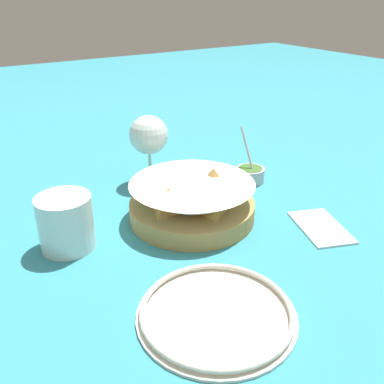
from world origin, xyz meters
TOP-DOWN VIEW (x-y plane):
  - ground_plane at (0.00, 0.00)m, footprint 4.00×4.00m
  - food_basket at (0.03, 0.03)m, footprint 0.24×0.24m
  - sauce_cup at (0.10, -0.17)m, footprint 0.08×0.07m
  - wine_glass at (0.22, 0.02)m, footprint 0.09×0.09m
  - beer_mug at (0.06, 0.26)m, footprint 0.13×0.09m
  - side_plate at (-0.22, 0.15)m, footprint 0.22×0.22m
  - napkin at (-0.13, -0.15)m, footprint 0.15×0.12m

SIDE VIEW (x-z plane):
  - ground_plane at x=0.00m, z-range 0.00..0.00m
  - napkin at x=-0.13m, z-range 0.00..0.01m
  - side_plate at x=-0.22m, z-range 0.00..0.01m
  - sauce_cup at x=0.10m, z-range -0.04..0.08m
  - food_basket at x=0.03m, z-range -0.01..0.08m
  - beer_mug at x=0.06m, z-range 0.00..0.09m
  - wine_glass at x=0.22m, z-range 0.03..0.19m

